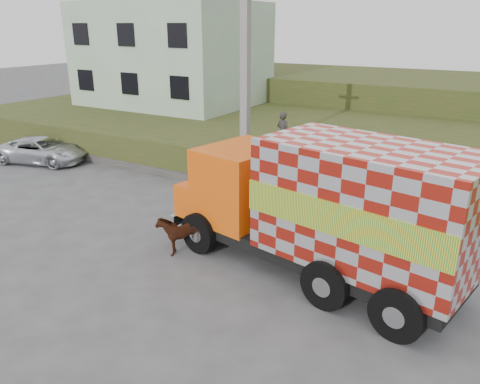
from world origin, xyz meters
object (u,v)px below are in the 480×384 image
Objects in this scene: suv at (42,150)px; cargo_truck at (326,207)px; pedestrian at (283,133)px; cow at (181,232)px; utility_pole at (245,85)px.

cargo_truck is at bearing -117.07° from suv.
suv is 11.88m from pedestrian.
pedestrian is (0.22, 6.21, 1.75)m from cow.
suv is (-10.15, -1.71, -3.47)m from utility_pole.
utility_pole is at bearing 124.82° from cow.
cow is at bearing -157.66° from cargo_truck.
cow is 6.46m from pedestrian.
cargo_truck is at bearing -43.55° from utility_pole.
utility_pole is at bearing 33.96° from pedestrian.
utility_pole reaches higher than cow.
cow is at bearing -124.64° from suv.
cargo_truck is (5.20, -4.94, -2.18)m from utility_pole.
cow is 0.31× the size of suv.
cow is 0.82× the size of pedestrian.
cargo_truck is 6.66m from pedestrian.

